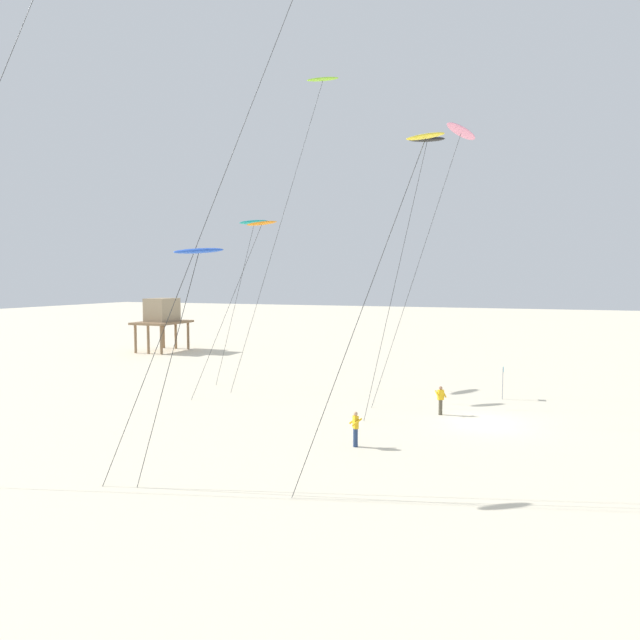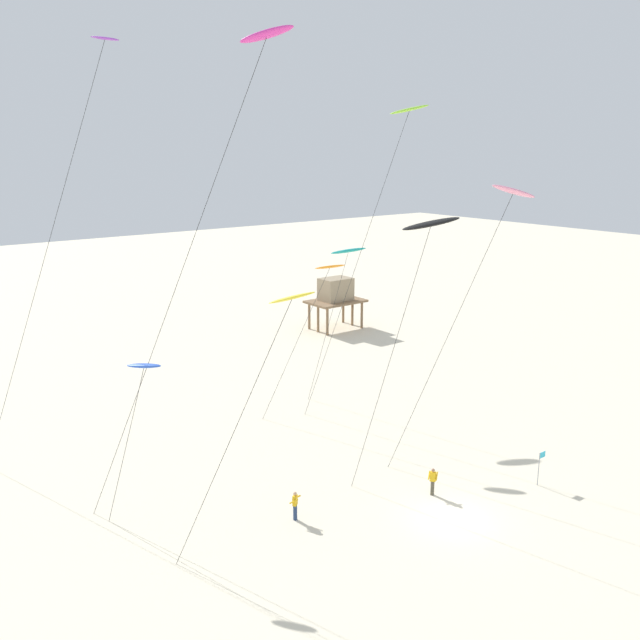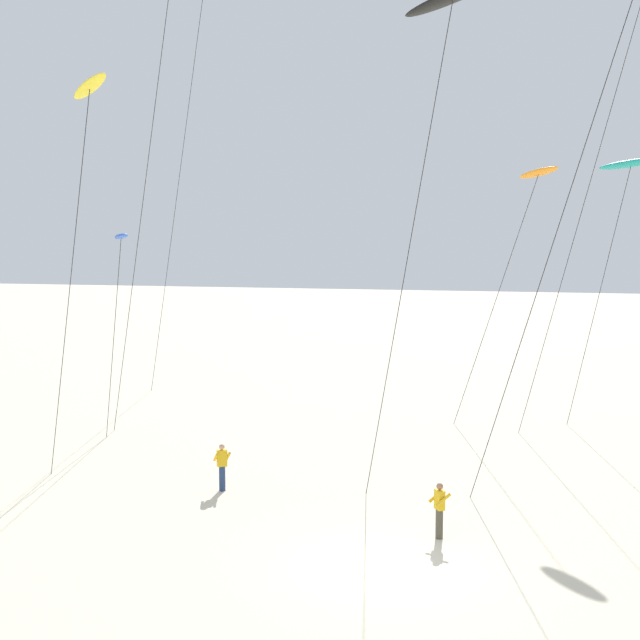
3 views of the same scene
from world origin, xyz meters
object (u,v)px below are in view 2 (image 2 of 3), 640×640
object	(u,v)px
kite_orange	(329,269)
kite_black	(431,225)
kite_blue	(143,368)
kite_lime	(407,116)
kite_teal	(348,252)
kite_magenta	(264,42)
kite_flyer_middle	(295,505)
marker_flag	(541,462)
kite_pink	(512,194)
kite_purple	(95,72)
stilt_house	(336,293)
kite_flyer_nearest	(433,481)
kite_yellow	(289,305)

from	to	relation	value
kite_orange	kite_black	bearing A→B (deg)	-100.42
kite_blue	kite_black	bearing A→B (deg)	-22.94
kite_lime	kite_teal	bearing A→B (deg)	99.79
kite_magenta	kite_flyer_middle	distance (m)	23.66
kite_black	marker_flag	bearing A→B (deg)	-33.75
kite_pink	kite_purple	xyz separation A→B (m)	(-18.51, 14.16, 6.58)
kite_magenta	marker_flag	distance (m)	28.23
kite_teal	kite_flyer_middle	size ratio (longest dim) A/B	7.46
kite_teal	marker_flag	xyz separation A→B (m)	(0.04, -18.14, -10.54)
kite_purple	stilt_house	xyz separation A→B (m)	(32.52, 19.25, -19.70)
kite_teal	kite_flyer_nearest	xyz separation A→B (m)	(-6.02, -15.10, -11.14)
kite_pink	marker_flag	distance (m)	15.97
kite_black	kite_yellow	bearing A→B (deg)	-169.86
kite_pink	kite_purple	size ratio (longest dim) A/B	0.70
kite_magenta	kite_purple	bearing A→B (deg)	110.93
kite_pink	kite_lime	bearing A→B (deg)	82.02
marker_flag	kite_yellow	bearing A→B (deg)	172.90
kite_yellow	kite_flyer_nearest	size ratio (longest dim) A/B	8.25
kite_lime	kite_blue	xyz separation A→B (m)	(-21.18, -2.97, -13.05)
kite_lime	kite_blue	bearing A→B (deg)	-172.03
kite_black	kite_blue	world-z (taller)	kite_black
kite_black	marker_flag	xyz separation A→B (m)	(6.02, -4.02, -14.18)
kite_teal	kite_orange	bearing A→B (deg)	-146.98
kite_blue	kite_magenta	xyz separation A→B (m)	(5.33, -3.67, 15.70)
stilt_house	marker_flag	bearing A→B (deg)	-110.30
kite_teal	kite_flyer_nearest	bearing A→B (deg)	-111.73
kite_yellow	kite_orange	size ratio (longest dim) A/B	1.16
kite_teal	marker_flag	bearing A→B (deg)	-89.87
kite_yellow	kite_purple	world-z (taller)	kite_purple
kite_flyer_nearest	kite_yellow	bearing A→B (deg)	-175.00
kite_blue	kite_magenta	size ratio (longest dim) A/B	0.36
kite_lime	kite_teal	size ratio (longest dim) A/B	1.82
kite_blue	kite_purple	world-z (taller)	kite_purple
kite_lime	kite_flyer_middle	xyz separation A→B (m)	(-14.89, -7.40, -20.97)
kite_purple	kite_black	bearing A→B (deg)	-44.95
kite_pink	kite_teal	size ratio (longest dim) A/B	1.44
kite_flyer_middle	kite_magenta	bearing A→B (deg)	141.80
kite_blue	kite_teal	bearing A→B (deg)	21.62
kite_pink	kite_magenta	bearing A→B (deg)	166.37
kite_pink	kite_flyer_nearest	size ratio (longest dim) A/B	10.73
kite_yellow	marker_flag	size ratio (longest dim) A/B	6.56
kite_flyer_nearest	kite_teal	bearing A→B (deg)	68.27
kite_lime	kite_blue	size ratio (longest dim) A/B	2.49
kite_lime	kite_purple	bearing A→B (deg)	168.60
kite_black	kite_yellow	size ratio (longest dim) A/B	1.18
kite_black	kite_yellow	world-z (taller)	kite_black
kite_lime	kite_pink	xyz separation A→B (m)	(-1.42, -10.14, -4.68)
kite_orange	kite_flyer_middle	world-z (taller)	kite_orange
kite_flyer_middle	stilt_house	size ratio (longest dim) A/B	0.27
kite_flyer_middle	stilt_house	bearing A→B (deg)	48.13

